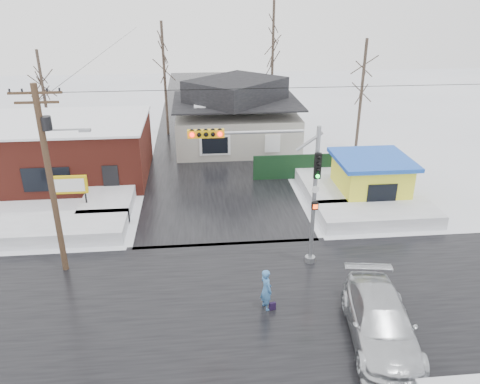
{
  "coord_description": "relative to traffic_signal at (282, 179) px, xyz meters",
  "views": [
    {
      "loc": [
        -1.43,
        -16.58,
        12.62
      ],
      "look_at": [
        0.7,
        5.19,
        3.0
      ],
      "focal_mm": 35.0,
      "sensor_mm": 36.0,
      "label": 1
    }
  ],
  "objects": [
    {
      "name": "snowbank_nw",
      "position": [
        -11.43,
        4.03,
        -4.14
      ],
      "size": [
        7.0,
        3.0,
        0.8
      ],
      "primitive_type": "cube",
      "color": "white",
      "rests_on": "ground"
    },
    {
      "name": "snowbank_nside_e",
      "position": [
        4.57,
        9.03,
        -4.14
      ],
      "size": [
        3.0,
        8.0,
        0.8
      ],
      "primitive_type": "cube",
      "color": "white",
      "rests_on": "ground"
    },
    {
      "name": "utility_pole",
      "position": [
        -10.36,
        0.53,
        0.57
      ],
      "size": [
        3.15,
        0.44,
        9.0
      ],
      "color": "#382619",
      "rests_on": "ground"
    },
    {
      "name": "kiosk",
      "position": [
        7.07,
        7.03,
        -3.08
      ],
      "size": [
        4.6,
        4.6,
        2.88
      ],
      "color": "#F9F937",
      "rests_on": "ground"
    },
    {
      "name": "marquee_sign",
      "position": [
        -11.43,
        6.53,
        -2.62
      ],
      "size": [
        2.2,
        0.21,
        2.55
      ],
      "color": "black",
      "rests_on": "ground"
    },
    {
      "name": "snowbank_nside_w",
      "position": [
        -9.43,
        9.03,
        -4.14
      ],
      "size": [
        3.0,
        8.0,
        0.8
      ],
      "primitive_type": "cube",
      "color": "white",
      "rests_on": "ground"
    },
    {
      "name": "shopping_bag",
      "position": [
        -0.91,
        -3.55,
        -4.36
      ],
      "size": [
        0.3,
        0.17,
        0.35
      ],
      "primitive_type": "cube",
      "rotation": [
        0.0,
        0.0,
        0.21
      ],
      "color": "black",
      "rests_on": "ground"
    },
    {
      "name": "snowbank_ne",
      "position": [
        6.57,
        4.03,
        -4.14
      ],
      "size": [
        7.0,
        3.0,
        0.8
      ],
      "primitive_type": "cube",
      "color": "white",
      "rests_on": "ground"
    },
    {
      "name": "tree_far_right",
      "position": [
        9.57,
        17.03,
        2.62
      ],
      "size": [
        3.0,
        3.0,
        9.0
      ],
      "color": "#332821",
      "rests_on": "ground"
    },
    {
      "name": "fence",
      "position": [
        4.07,
        11.03,
        -3.64
      ],
      "size": [
        8.0,
        0.12,
        1.8
      ],
      "primitive_type": "cube",
      "color": "black",
      "rests_on": "ground"
    },
    {
      "name": "road_ew",
      "position": [
        -2.43,
        -2.97,
        -4.53
      ],
      "size": [
        120.0,
        10.0,
        0.02
      ],
      "primitive_type": "cube",
      "color": "black",
      "rests_on": "ground"
    },
    {
      "name": "house",
      "position": [
        -0.43,
        19.03,
        -1.92
      ],
      "size": [
        10.4,
        8.4,
        5.76
      ],
      "color": "#AAA699",
      "rests_on": "ground"
    },
    {
      "name": "brick_building",
      "position": [
        -13.43,
        13.03,
        -2.46
      ],
      "size": [
        12.2,
        8.2,
        4.12
      ],
      "color": "maroon",
      "rests_on": "ground"
    },
    {
      "name": "tree_far_mid",
      "position": [
        3.57,
        25.03,
        5.0
      ],
      "size": [
        3.0,
        3.0,
        12.0
      ],
      "color": "#332821",
      "rests_on": "ground"
    },
    {
      "name": "car",
      "position": [
        2.9,
        -5.77,
        -3.69
      ],
      "size": [
        3.22,
        6.14,
        1.7
      ],
      "primitive_type": "imported",
      "rotation": [
        0.0,
        0.0,
        -0.15
      ],
      "color": "silver",
      "rests_on": "ground"
    },
    {
      "name": "traffic_signal",
      "position": [
        0.0,
        0.0,
        0.0
      ],
      "size": [
        6.05,
        0.68,
        7.0
      ],
      "color": "gray",
      "rests_on": "ground"
    },
    {
      "name": "tree_far_west",
      "position": [
        -16.43,
        21.03,
        1.82
      ],
      "size": [
        3.0,
        3.0,
        8.0
      ],
      "color": "#332821",
      "rests_on": "ground"
    },
    {
      "name": "tree_far_left",
      "position": [
        -6.43,
        23.03,
        3.41
      ],
      "size": [
        3.0,
        3.0,
        10.0
      ],
      "color": "#332821",
      "rests_on": "ground"
    },
    {
      "name": "ground",
      "position": [
        -2.43,
        -2.97,
        -4.54
      ],
      "size": [
        120.0,
        120.0,
        0.0
      ],
      "primitive_type": "plane",
      "color": "white",
      "rests_on": "ground"
    },
    {
      "name": "road_ns",
      "position": [
        -2.43,
        -2.97,
        -4.53
      ],
      "size": [
        10.0,
        120.0,
        0.02
      ],
      "primitive_type": "cube",
      "color": "black",
      "rests_on": "ground"
    },
    {
      "name": "pedestrian",
      "position": [
        -1.18,
        -3.4,
        -3.59
      ],
      "size": [
        0.68,
        0.81,
        1.9
      ],
      "primitive_type": "imported",
      "rotation": [
        0.0,
        0.0,
        1.95
      ],
      "color": "teal",
      "rests_on": "ground"
    }
  ]
}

